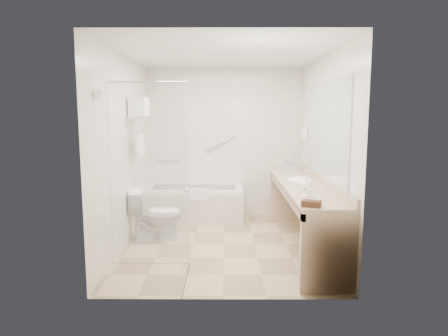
{
  "coord_description": "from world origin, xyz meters",
  "views": [
    {
      "loc": [
        0.02,
        -5.2,
        1.77
      ],
      "look_at": [
        0.0,
        0.3,
        1.0
      ],
      "focal_mm": 32.0,
      "sensor_mm": 36.0,
      "label": 1
    }
  ],
  "objects_px": {
    "toilet": "(156,215)",
    "amenity_basket": "(311,204)",
    "bathtub": "(194,203)",
    "water_bottle_left": "(288,170)",
    "vanity_counter": "(303,200)"
  },
  "relations": [
    {
      "from": "toilet",
      "to": "amenity_basket",
      "type": "distance_m",
      "value": 2.45
    },
    {
      "from": "bathtub",
      "to": "water_bottle_left",
      "type": "distance_m",
      "value": 1.71
    },
    {
      "from": "toilet",
      "to": "water_bottle_left",
      "type": "relative_size",
      "value": 3.85
    },
    {
      "from": "vanity_counter",
      "to": "amenity_basket",
      "type": "height_order",
      "value": "vanity_counter"
    },
    {
      "from": "amenity_basket",
      "to": "bathtub",
      "type": "bearing_deg",
      "value": 117.75
    },
    {
      "from": "toilet",
      "to": "amenity_basket",
      "type": "relative_size",
      "value": 4.03
    },
    {
      "from": "vanity_counter",
      "to": "toilet",
      "type": "relative_size",
      "value": 3.73
    },
    {
      "from": "amenity_basket",
      "to": "water_bottle_left",
      "type": "relative_size",
      "value": 0.96
    },
    {
      "from": "toilet",
      "to": "amenity_basket",
      "type": "height_order",
      "value": "amenity_basket"
    },
    {
      "from": "amenity_basket",
      "to": "water_bottle_left",
      "type": "height_order",
      "value": "water_bottle_left"
    },
    {
      "from": "bathtub",
      "to": "water_bottle_left",
      "type": "height_order",
      "value": "water_bottle_left"
    },
    {
      "from": "water_bottle_left",
      "to": "bathtub",
      "type": "bearing_deg",
      "value": 155.81
    },
    {
      "from": "bathtub",
      "to": "amenity_basket",
      "type": "bearing_deg",
      "value": -62.25
    },
    {
      "from": "amenity_basket",
      "to": "toilet",
      "type": "bearing_deg",
      "value": 139.33
    },
    {
      "from": "bathtub",
      "to": "amenity_basket",
      "type": "height_order",
      "value": "amenity_basket"
    }
  ]
}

